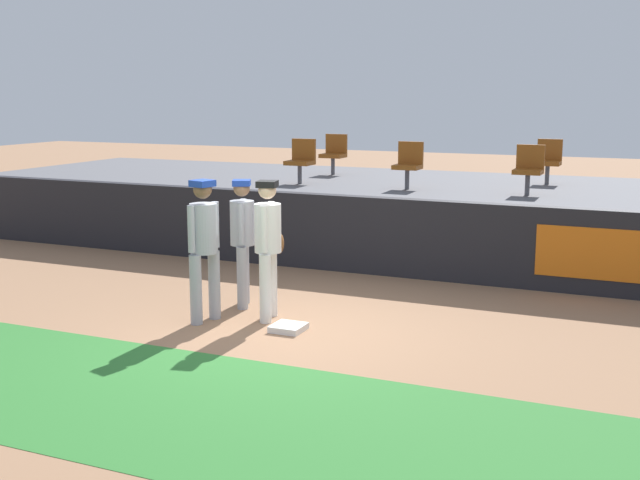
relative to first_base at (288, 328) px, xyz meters
name	(u,v)px	position (x,y,z in m)	size (l,w,h in m)	color
ground_plane	(280,334)	(-0.04, -0.17, -0.04)	(60.00, 60.00, 0.00)	#936B4C
grass_foreground_strip	(169,401)	(-0.04, -2.59, -0.04)	(18.00, 2.80, 0.01)	#2D722D
first_base	(288,328)	(0.00, 0.00, 0.00)	(0.40, 0.40, 0.08)	white
player_fielder_home	(268,240)	(-0.47, 0.38, 1.03)	(0.42, 0.60, 1.85)	white
player_runner_visitor	(242,234)	(-1.10, 0.82, 1.00)	(0.45, 0.46, 1.79)	#9EA3AD
player_coach_visitor	(204,241)	(-1.18, -0.05, 1.04)	(0.43, 0.51, 1.87)	#9EA3AD
field_wall	(379,236)	(-0.02, 3.49, 0.60)	(18.00, 0.26, 1.28)	black
bleacher_platform	(423,215)	(-0.04, 6.06, 0.59)	(18.00, 4.80, 1.26)	#59595E
seat_front_center	(409,163)	(0.01, 4.93, 1.70)	(0.46, 0.44, 0.84)	#4C4C51
seat_front_right	(529,167)	(2.12, 4.93, 1.70)	(0.46, 0.44, 0.84)	#4C4C51
seat_back_right	(548,159)	(2.19, 6.73, 1.70)	(0.46, 0.44, 0.84)	#4C4C51
seat_back_left	(334,152)	(-2.18, 6.73, 1.70)	(0.47, 0.44, 0.84)	#4C4C51
seat_front_left	(301,159)	(-2.10, 4.93, 1.70)	(0.48, 0.44, 0.84)	#4C4C51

